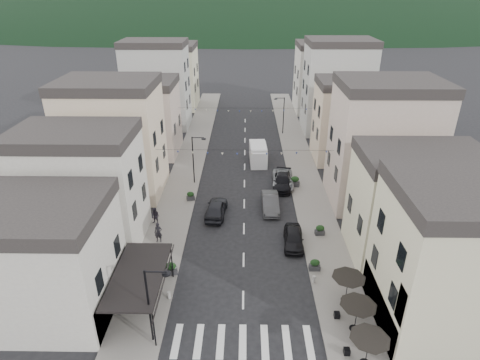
% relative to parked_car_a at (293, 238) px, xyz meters
% --- Properties ---
extents(sidewalk_left, '(4.00, 76.00, 0.12)m').
position_rel_parked_car_a_xyz_m(sidewalk_left, '(-12.10, 18.65, -0.69)').
color(sidewalk_left, slate).
rests_on(sidewalk_left, ground).
extents(sidewalk_right, '(4.00, 76.00, 0.12)m').
position_rel_parked_car_a_xyz_m(sidewalk_right, '(2.90, 18.65, -0.69)').
color(sidewalk_right, slate).
rests_on(sidewalk_right, ground).
extents(hill_backdrop, '(640.00, 360.00, 70.00)m').
position_rel_parked_car_a_xyz_m(hill_backdrop, '(-4.60, 286.65, -0.75)').
color(hill_backdrop, black).
rests_on(hill_backdrop, ground).
extents(boutique_building, '(12.00, 8.00, 8.00)m').
position_rel_parked_car_a_xyz_m(boutique_building, '(-20.10, -8.35, 3.25)').
color(boutique_building, beige).
rests_on(boutique_building, ground).
extents(bistro_building, '(10.00, 8.00, 10.00)m').
position_rel_parked_car_a_xyz_m(bistro_building, '(9.90, -9.35, 4.25)').
color(bistro_building, beige).
rests_on(bistro_building, ground).
extents(boutique_awning, '(3.77, 7.50, 3.28)m').
position_rel_parked_car_a_xyz_m(boutique_awning, '(-11.85, -8.35, 2.36)').
color(boutique_awning, black).
rests_on(boutique_awning, ground).
extents(buildings_row_left, '(10.20, 54.16, 14.00)m').
position_rel_parked_car_a_xyz_m(buildings_row_left, '(-19.10, 24.40, 5.37)').
color(buildings_row_left, beige).
rests_on(buildings_row_left, ground).
extents(buildings_row_right, '(10.20, 54.16, 14.50)m').
position_rel_parked_car_a_xyz_m(buildings_row_right, '(9.90, 23.25, 5.57)').
color(buildings_row_right, beige).
rests_on(buildings_row_right, ground).
extents(cafe_terrace, '(2.50, 8.10, 2.53)m').
position_rel_parked_car_a_xyz_m(cafe_terrace, '(3.10, -10.55, 1.60)').
color(cafe_terrace, black).
rests_on(cafe_terrace, ground).
extents(streetlamp_left_near, '(1.70, 0.56, 6.00)m').
position_rel_parked_car_a_xyz_m(streetlamp_left_near, '(-10.42, -11.35, 2.95)').
color(streetlamp_left_near, black).
rests_on(streetlamp_left_near, ground).
extents(streetlamp_left_far, '(1.70, 0.56, 6.00)m').
position_rel_parked_car_a_xyz_m(streetlamp_left_far, '(-10.42, 12.65, 2.95)').
color(streetlamp_left_far, black).
rests_on(streetlamp_left_far, ground).
extents(streetlamp_right_far, '(1.70, 0.56, 6.00)m').
position_rel_parked_car_a_xyz_m(streetlamp_right_far, '(1.22, 30.65, 2.95)').
color(streetlamp_right_far, black).
rests_on(streetlamp_right_far, ground).
extents(bollards, '(11.66, 10.26, 0.60)m').
position_rel_parked_car_a_xyz_m(bollards, '(-4.60, -7.85, -0.33)').
color(bollards, gray).
rests_on(bollards, ground).
extents(bunting_near, '(19.00, 0.28, 0.62)m').
position_rel_parked_car_a_xyz_m(bunting_near, '(-4.60, 8.65, 4.90)').
color(bunting_near, black).
rests_on(bunting_near, ground).
extents(bunting_far, '(19.00, 0.28, 0.62)m').
position_rel_parked_car_a_xyz_m(bunting_far, '(-4.60, 24.65, 4.90)').
color(bunting_far, black).
rests_on(bunting_far, ground).
extents(parked_car_a, '(2.04, 4.52, 1.51)m').
position_rel_parked_car_a_xyz_m(parked_car_a, '(0.00, 0.00, 0.00)').
color(parked_car_a, black).
rests_on(parked_car_a, ground).
extents(parked_car_b, '(1.78, 4.91, 1.61)m').
position_rel_parked_car_a_xyz_m(parked_car_b, '(-1.80, 6.50, 0.05)').
color(parked_car_b, '#37383A').
rests_on(parked_car_b, ground).
extents(parked_car_c, '(2.68, 5.45, 1.49)m').
position_rel_parked_car_a_xyz_m(parked_car_c, '(0.00, 12.33, -0.01)').
color(parked_car_c, gray).
rests_on(parked_car_c, ground).
extents(parked_car_d, '(2.81, 5.48, 1.52)m').
position_rel_parked_car_a_xyz_m(parked_car_d, '(-0.06, 11.77, 0.01)').
color(parked_car_d, black).
rests_on(parked_car_d, ground).
extents(parked_car_e, '(2.39, 5.07, 1.68)m').
position_rel_parked_car_a_xyz_m(parked_car_e, '(-7.53, 5.17, 0.08)').
color(parked_car_e, black).
rests_on(parked_car_e, ground).
extents(delivery_van, '(2.36, 5.56, 2.63)m').
position_rel_parked_car_a_xyz_m(delivery_van, '(-2.80, 19.25, 0.53)').
color(delivery_van, silver).
rests_on(delivery_van, ground).
extents(pedestrian_a, '(0.73, 0.48, 1.97)m').
position_rel_parked_car_a_xyz_m(pedestrian_a, '(-12.56, 0.19, 0.35)').
color(pedestrian_a, black).
rests_on(pedestrian_a, sidewalk_left).
extents(pedestrian_b, '(1.02, 0.90, 1.77)m').
position_rel_parked_car_a_xyz_m(pedestrian_b, '(-13.46, 3.24, 0.25)').
color(pedestrian_b, black).
rests_on(pedestrian_b, sidewalk_left).
extents(planter_la, '(1.13, 0.80, 1.14)m').
position_rel_parked_car_a_xyz_m(planter_la, '(-10.60, -4.49, -0.08)').
color(planter_la, '#2D2D2F').
rests_on(planter_la, sidewalk_left).
extents(planter_lb, '(1.00, 0.72, 1.01)m').
position_rel_parked_car_a_xyz_m(planter_lb, '(-10.60, 8.27, -0.14)').
color(planter_lb, '#323235').
rests_on(planter_lb, sidewalk_left).
extents(planter_ra, '(0.93, 0.52, 1.04)m').
position_rel_parked_car_a_xyz_m(planter_ra, '(1.40, -3.77, -0.13)').
color(planter_ra, '#2D2D2F').
rests_on(planter_ra, sidewalk_right).
extents(planter_rb, '(0.96, 0.57, 1.03)m').
position_rel_parked_car_a_xyz_m(planter_rb, '(2.71, 1.56, -0.13)').
color(planter_rb, '#2B2B2D').
rests_on(planter_rb, sidewalk_right).
extents(planter_rc, '(1.26, 0.91, 1.26)m').
position_rel_parked_car_a_xyz_m(planter_rc, '(1.40, 11.89, -0.02)').
color(planter_rc, '#313033').
rests_on(planter_rc, sidewalk_right).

